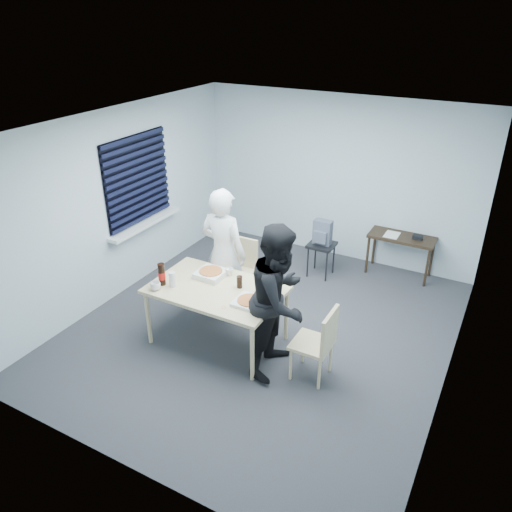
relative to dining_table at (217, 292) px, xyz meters
The scene contains 19 objects.
room 2.16m from the dining_table, 154.03° to the left, with size 5.00×5.00×5.00m.
dining_table is the anchor object (origin of this frame).
chair_far 1.09m from the dining_table, 104.70° to the left, with size 0.42×0.42×0.89m.
chair_right 1.36m from the dining_table, ahead, with size 0.42×0.42×0.89m.
person_white 0.68m from the dining_table, 114.16° to the left, with size 0.65×0.42×1.77m, color silver.
person_black 0.88m from the dining_table, ahead, with size 0.86×0.47×1.77m, color black.
side_table 3.17m from the dining_table, 61.10° to the left, with size 0.97×0.43×0.65m.
stool 2.25m from the dining_table, 77.63° to the left, with size 0.38×0.38×0.53m.
backpack 2.22m from the dining_table, 77.57° to the left, with size 0.27×0.20×0.38m.
pizza_box_a 0.31m from the dining_table, 136.03° to the left, with size 0.34×0.34×0.08m.
pizza_box_b 0.53m from the dining_table, 12.17° to the right, with size 0.33×0.33×0.05m.
mug_a 0.72m from the dining_table, 148.23° to the right, with size 0.12×0.12×0.10m, color white.
mug_b 0.35m from the dining_table, 94.15° to the left, with size 0.10×0.10×0.09m, color white.
cola_glass 0.30m from the dining_table, 30.29° to the left, with size 0.07×0.07×0.15m, color black.
soda_bottle 0.68m from the dining_table, 158.77° to the right, with size 0.09×0.09×0.28m.
plastic_cups 0.54m from the dining_table, 155.94° to the right, with size 0.08×0.08×0.19m, color silver.
rubber_band 0.45m from the dining_table, 47.11° to the right, with size 0.05×0.05×0.00m, color red.
papers 3.07m from the dining_table, 63.29° to the left, with size 0.21×0.28×0.00m, color white.
black_box 3.28m from the dining_table, 57.73° to the left, with size 0.14×0.10×0.06m, color black.
Camera 1 is at (2.46, -4.74, 3.77)m, focal length 35.00 mm.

